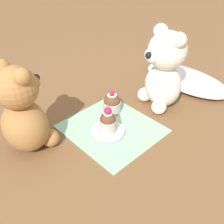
# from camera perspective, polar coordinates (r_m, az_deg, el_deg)

# --- Properties ---
(ground_plane) EXTENTS (4.00, 4.00, 0.00)m
(ground_plane) POSITION_cam_1_polar(r_m,az_deg,el_deg) (0.69, 0.00, -3.73)
(ground_plane) COLOR brown
(knitted_placemat) EXTENTS (0.23, 0.21, 0.01)m
(knitted_placemat) POSITION_cam_1_polar(r_m,az_deg,el_deg) (0.69, 0.00, -3.54)
(knitted_placemat) COLOR #8EBC99
(knitted_placemat) RESTS_ON ground_plane
(tulle_cloth) EXTENTS (0.30, 0.15, 0.03)m
(tulle_cloth) POSITION_cam_1_polar(r_m,az_deg,el_deg) (0.91, 15.79, 6.88)
(tulle_cloth) COLOR silver
(tulle_cloth) RESTS_ON ground_plane
(teddy_bear_cream) EXTENTS (0.13, 0.13, 0.23)m
(teddy_bear_cream) POSITION_cam_1_polar(r_m,az_deg,el_deg) (0.74, 11.22, 8.92)
(teddy_bear_cream) COLOR silver
(teddy_bear_cream) RESTS_ON ground_plane
(teddy_bear_tan) EXTENTS (0.13, 0.12, 0.22)m
(teddy_bear_tan) POSITION_cam_1_polar(r_m,az_deg,el_deg) (0.61, -18.73, -0.08)
(teddy_bear_tan) COLOR #A3703D
(teddy_bear_tan) RESTS_ON ground_plane
(cupcake_near_cream_bear) EXTENTS (0.05, 0.05, 0.06)m
(cupcake_near_cream_bear) POSITION_cam_1_polar(r_m,az_deg,el_deg) (0.74, -0.01, 1.94)
(cupcake_near_cream_bear) COLOR #B2ADA3
(cupcake_near_cream_bear) RESTS_ON knitted_placemat
(saucer_plate) EXTENTS (0.09, 0.09, 0.01)m
(saucer_plate) POSITION_cam_1_polar(r_m,az_deg,el_deg) (0.67, -0.86, -4.12)
(saucer_plate) COLOR white
(saucer_plate) RESTS_ON knitted_placemat
(cupcake_near_tan_bear) EXTENTS (0.04, 0.04, 0.07)m
(cupcake_near_tan_bear) POSITION_cam_1_polar(r_m,az_deg,el_deg) (0.66, -0.88, -2.12)
(cupcake_near_tan_bear) COLOR #B2ADA3
(cupcake_near_tan_bear) RESTS_ON saucer_plate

